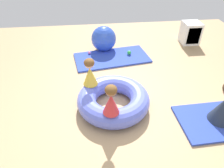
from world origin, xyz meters
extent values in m
plane|color=tan|center=(0.00, 0.00, 0.00)|extent=(8.00, 8.00, 0.00)
cube|color=#2D47B7|center=(0.02, 1.69, 0.02)|extent=(1.84, 1.11, 0.04)
cube|color=#2D47B7|center=(1.49, -0.52, 0.02)|extent=(1.31, 0.84, 0.04)
torus|color=#6070E5|center=(-0.14, 0.01, 0.16)|extent=(1.22, 1.22, 0.32)
cone|color=yellow|center=(-0.51, 0.29, 0.49)|extent=(0.33, 0.33, 0.33)
sphere|color=#DBAD89|center=(-0.51, 0.29, 0.73)|extent=(0.16, 0.16, 0.16)
ellipsoid|color=brown|center=(-0.51, 0.29, 0.74)|extent=(0.18, 0.18, 0.14)
cone|color=red|center=(-0.23, -0.44, 0.48)|extent=(0.26, 0.26, 0.32)
sphere|color=#936647|center=(-0.23, -0.44, 0.72)|extent=(0.16, 0.16, 0.16)
ellipsoid|color=brown|center=(-0.23, -0.44, 0.73)|extent=(0.17, 0.17, 0.14)
cone|color=#232D3D|center=(1.49, -0.52, 0.28)|extent=(0.51, 0.51, 0.49)
sphere|color=pink|center=(-0.51, 1.90, 0.07)|extent=(0.06, 0.06, 0.06)
sphere|color=green|center=(0.45, 1.77, 0.09)|extent=(0.10, 0.10, 0.10)
sphere|color=blue|center=(-0.13, 2.15, 0.31)|extent=(0.61, 0.61, 0.61)
cube|color=white|center=(2.19, 2.33, 0.28)|extent=(0.44, 0.44, 0.56)
cube|color=#2D2D33|center=(2.19, 2.21, 0.28)|extent=(0.34, 0.20, 0.44)
camera|label=1|loc=(-0.46, -2.61, 2.45)|focal=33.04mm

